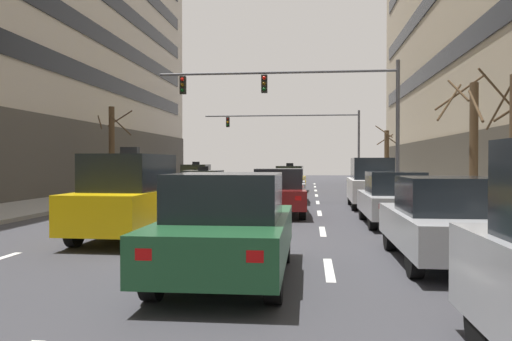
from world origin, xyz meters
The scene contains 40 objects.
ground_plane centered at (0.00, 0.00, 0.00)m, with size 120.00×120.00×0.00m, color #38383D.
lane_stripe_l1_s4 centered at (-3.24, 2.00, 0.00)m, with size 0.16×2.00×0.01m, color silver.
lane_stripe_l1_s5 centered at (-3.24, 7.00, 0.00)m, with size 0.16×2.00×0.01m, color silver.
lane_stripe_l1_s6 centered at (-3.24, 12.00, 0.00)m, with size 0.16×2.00×0.01m, color silver.
lane_stripe_l1_s7 centered at (-3.24, 17.00, 0.00)m, with size 0.16×2.00×0.01m, color silver.
lane_stripe_l1_s8 centered at (-3.24, 22.00, 0.00)m, with size 0.16×2.00×0.01m, color silver.
lane_stripe_l1_s9 centered at (-3.24, 27.00, 0.00)m, with size 0.16×2.00×0.01m, color silver.
lane_stripe_l1_s10 centered at (-3.24, 32.00, 0.00)m, with size 0.16×2.00×0.01m, color silver.
lane_stripe_l2_s3 centered at (0.00, -3.00, 0.00)m, with size 0.16×2.00×0.01m, color silver.
lane_stripe_l2_s4 centered at (0.00, 2.00, 0.00)m, with size 0.16×2.00×0.01m, color silver.
lane_stripe_l2_s5 centered at (0.00, 7.00, 0.00)m, with size 0.16×2.00×0.01m, color silver.
lane_stripe_l2_s6 centered at (0.00, 12.00, 0.00)m, with size 0.16×2.00×0.01m, color silver.
lane_stripe_l2_s7 centered at (0.00, 17.00, 0.00)m, with size 0.16×2.00×0.01m, color silver.
lane_stripe_l2_s8 centered at (0.00, 22.00, 0.00)m, with size 0.16×2.00×0.01m, color silver.
lane_stripe_l2_s9 centered at (0.00, 27.00, 0.00)m, with size 0.16×2.00×0.01m, color silver.
lane_stripe_l2_s10 centered at (0.00, 32.00, 0.00)m, with size 0.16×2.00×0.01m, color silver.
lane_stripe_l3_s3 centered at (3.24, -3.00, 0.00)m, with size 0.16×2.00×0.01m, color silver.
lane_stripe_l3_s4 centered at (3.24, 2.00, 0.00)m, with size 0.16×2.00×0.01m, color silver.
lane_stripe_l3_s5 centered at (3.24, 7.00, 0.00)m, with size 0.16×2.00×0.01m, color silver.
lane_stripe_l3_s6 centered at (3.24, 12.00, 0.00)m, with size 0.16×2.00×0.01m, color silver.
lane_stripe_l3_s7 centered at (3.24, 17.00, 0.00)m, with size 0.16×2.00×0.01m, color silver.
lane_stripe_l3_s8 centered at (3.24, 22.00, 0.00)m, with size 0.16×2.00×0.01m, color silver.
lane_stripe_l3_s9 centered at (3.24, 27.00, 0.00)m, with size 0.16×2.00×0.01m, color silver.
lane_stripe_l3_s10 centered at (3.24, 32.00, 0.00)m, with size 0.16×2.00×0.01m, color silver.
taxi_driving_0 centered at (-1.57, 0.12, 1.05)m, with size 1.95×4.41×2.29m.
taxi_driving_1 centered at (1.60, 20.19, 0.81)m, with size 1.99×4.46×1.83m.
car_driving_2 centered at (1.75, 12.17, 0.79)m, with size 1.87×4.30×1.60m.
taxi_driving_3 centered at (-1.64, 9.30, 0.77)m, with size 1.78×4.16×1.72m.
taxi_driving_4 centered at (-4.82, 21.91, 0.85)m, with size 1.97×4.63×1.92m.
car_driving_5 centered at (1.76, 6.08, 0.83)m, with size 2.09×4.56×1.68m.
car_driving_6 centered at (1.56, -3.93, 0.86)m, with size 1.97×4.66×1.74m.
car_parked_1 centered at (5.42, -2.24, 0.81)m, with size 1.84×4.38×1.64m.
car_parked_2 centered at (5.42, 3.68, 0.80)m, with size 1.82×4.33×1.62m.
car_parked_3 centered at (5.42, 9.48, 1.04)m, with size 1.88×4.33×2.08m.
traffic_signal_0 centered at (2.86, 11.81, 4.84)m, with size 11.26×0.35×6.44m.
traffic_signal_1 centered at (2.49, 30.84, 4.58)m, with size 13.01×0.35×6.03m.
street_tree_0 centered at (8.04, 23.32, 2.16)m, with size 1.60×1.44×4.23m.
street_tree_1 centered at (-8.04, 15.08, 2.63)m, with size 1.93×2.01×4.82m.
street_tree_3 centered at (8.04, 4.68, 2.51)m, with size 2.31×2.31×4.73m.
pedestrian_1 centered at (6.99, -0.96, 1.04)m, with size 0.28×0.52×1.57m.
Camera 1 is at (2.91, -12.19, 1.93)m, focal length 35.91 mm.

